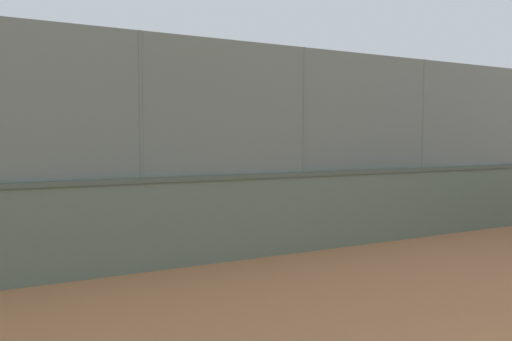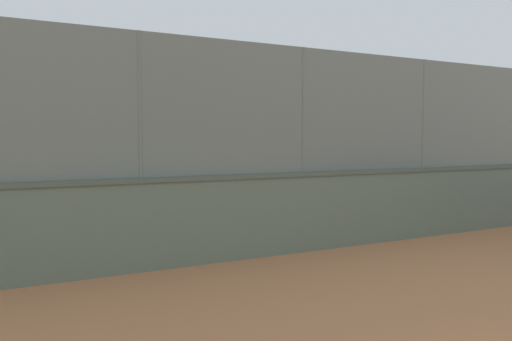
{
  "view_description": "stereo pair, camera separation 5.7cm",
  "coord_description": "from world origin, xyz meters",
  "px_view_note": "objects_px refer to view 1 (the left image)",
  "views": [
    {
      "loc": [
        1.97,
        17.46,
        2.19
      ],
      "look_at": [
        -3.61,
        6.19,
        1.41
      ],
      "focal_mm": 35.95,
      "sensor_mm": 36.0,
      "label": 1
    },
    {
      "loc": [
        1.92,
        17.48,
        2.19
      ],
      "look_at": [
        -3.61,
        6.19,
        1.41
      ],
      "focal_mm": 35.95,
      "sensor_mm": 36.0,
      "label": 2
    }
  ],
  "objects_px": {
    "sports_ball": "(251,206)",
    "spare_ball_by_wall": "(0,259)",
    "courtside_bench": "(159,225)",
    "player_foreground_swinging": "(268,181)",
    "player_near_wall_returning": "(249,187)"
  },
  "relations": [
    {
      "from": "player_foreground_swinging",
      "to": "sports_ball",
      "type": "height_order",
      "value": "player_foreground_swinging"
    },
    {
      "from": "sports_ball",
      "to": "player_foreground_swinging",
      "type": "bearing_deg",
      "value": -121.41
    },
    {
      "from": "spare_ball_by_wall",
      "to": "player_foreground_swinging",
      "type": "bearing_deg",
      "value": -152.06
    },
    {
      "from": "player_foreground_swinging",
      "to": "spare_ball_by_wall",
      "type": "bearing_deg",
      "value": 27.94
    },
    {
      "from": "spare_ball_by_wall",
      "to": "courtside_bench",
      "type": "relative_size",
      "value": 0.06
    },
    {
      "from": "sports_ball",
      "to": "courtside_bench",
      "type": "xyz_separation_m",
      "value": [
        1.81,
        -0.49,
        -0.34
      ]
    },
    {
      "from": "player_near_wall_returning",
      "to": "spare_ball_by_wall",
      "type": "bearing_deg",
      "value": 13.04
    },
    {
      "from": "player_near_wall_returning",
      "to": "sports_ball",
      "type": "distance_m",
      "value": 2.08
    },
    {
      "from": "sports_ball",
      "to": "player_near_wall_returning",
      "type": "bearing_deg",
      "value": -114.42
    },
    {
      "from": "sports_ball",
      "to": "courtside_bench",
      "type": "distance_m",
      "value": 1.91
    },
    {
      "from": "player_foreground_swinging",
      "to": "spare_ball_by_wall",
      "type": "relative_size",
      "value": 15.87
    },
    {
      "from": "player_foreground_swinging",
      "to": "sports_ball",
      "type": "bearing_deg",
      "value": 58.59
    },
    {
      "from": "player_near_wall_returning",
      "to": "sports_ball",
      "type": "height_order",
      "value": "player_near_wall_returning"
    },
    {
      "from": "player_near_wall_returning",
      "to": "player_foreground_swinging",
      "type": "height_order",
      "value": "player_near_wall_returning"
    },
    {
      "from": "sports_ball",
      "to": "spare_ball_by_wall",
      "type": "distance_m",
      "value": 4.79
    }
  ]
}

